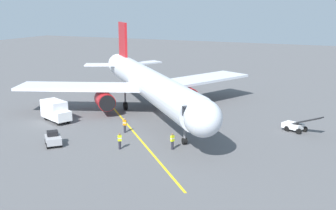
{
  "coord_description": "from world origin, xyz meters",
  "views": [
    {
      "loc": [
        -22.76,
        48.58,
        14.39
      ],
      "look_at": [
        -3.82,
        5.74,
        3.0
      ],
      "focal_mm": 44.49,
      "sensor_mm": 36.0,
      "label": 1
    }
  ],
  "objects_px": {
    "belt_loader_near_nose": "(295,125)",
    "tug_rear_apron": "(53,139)",
    "box_truck_starboard_side": "(56,111)",
    "airplane": "(148,84)",
    "ground_crew_loader": "(125,125)",
    "ground_crew_marshaller": "(172,141)",
    "ground_crew_wing_walker": "(120,141)"
  },
  "relations": [
    {
      "from": "belt_loader_near_nose",
      "to": "tug_rear_apron",
      "type": "bearing_deg",
      "value": 34.37
    },
    {
      "from": "airplane",
      "to": "ground_crew_loader",
      "type": "xyz_separation_m",
      "value": [
        -1.47,
        9.12,
        -3.12
      ]
    },
    {
      "from": "belt_loader_near_nose",
      "to": "box_truck_starboard_side",
      "type": "distance_m",
      "value": 29.16
    },
    {
      "from": "airplane",
      "to": "box_truck_starboard_side",
      "type": "bearing_deg",
      "value": 44.34
    },
    {
      "from": "ground_crew_marshaller",
      "to": "box_truck_starboard_side",
      "type": "bearing_deg",
      "value": -11.71
    },
    {
      "from": "airplane",
      "to": "ground_crew_marshaller",
      "type": "bearing_deg",
      "value": 125.69
    },
    {
      "from": "ground_crew_wing_walker",
      "to": "box_truck_starboard_side",
      "type": "relative_size",
      "value": 0.34
    },
    {
      "from": "airplane",
      "to": "ground_crew_wing_walker",
      "type": "relative_size",
      "value": 19.56
    },
    {
      "from": "airplane",
      "to": "box_truck_starboard_side",
      "type": "distance_m",
      "value": 12.5
    },
    {
      "from": "airplane",
      "to": "belt_loader_near_nose",
      "type": "xyz_separation_m",
      "value": [
        -19.33,
        0.7,
        -3.29
      ]
    },
    {
      "from": "belt_loader_near_nose",
      "to": "box_truck_starboard_side",
      "type": "bearing_deg",
      "value": 15.61
    },
    {
      "from": "box_truck_starboard_side",
      "to": "tug_rear_apron",
      "type": "xyz_separation_m",
      "value": [
        -5.61,
        7.52,
        -0.68
      ]
    },
    {
      "from": "tug_rear_apron",
      "to": "ground_crew_loader",
      "type": "bearing_deg",
      "value": -123.54
    },
    {
      "from": "ground_crew_marshaller",
      "to": "ground_crew_loader",
      "type": "distance_m",
      "value": 7.88
    },
    {
      "from": "tug_rear_apron",
      "to": "ground_crew_wing_walker",
      "type": "bearing_deg",
      "value": -165.32
    },
    {
      "from": "ground_crew_wing_walker",
      "to": "box_truck_starboard_side",
      "type": "distance_m",
      "value": 13.79
    },
    {
      "from": "ground_crew_loader",
      "to": "box_truck_starboard_side",
      "type": "relative_size",
      "value": 0.34
    },
    {
      "from": "box_truck_starboard_side",
      "to": "tug_rear_apron",
      "type": "distance_m",
      "value": 9.41
    },
    {
      "from": "airplane",
      "to": "tug_rear_apron",
      "type": "xyz_separation_m",
      "value": [
        3.13,
        16.06,
        -3.3
      ]
    },
    {
      "from": "ground_crew_loader",
      "to": "tug_rear_apron",
      "type": "distance_m",
      "value": 8.33
    },
    {
      "from": "ground_crew_marshaller",
      "to": "box_truck_starboard_side",
      "type": "relative_size",
      "value": 0.34
    },
    {
      "from": "ground_crew_loader",
      "to": "belt_loader_near_nose",
      "type": "relative_size",
      "value": 0.37
    },
    {
      "from": "ground_crew_marshaller",
      "to": "ground_crew_wing_walker",
      "type": "relative_size",
      "value": 1.0
    },
    {
      "from": "box_truck_starboard_side",
      "to": "airplane",
      "type": "bearing_deg",
      "value": -135.66
    },
    {
      "from": "ground_crew_marshaller",
      "to": "ground_crew_wing_walker",
      "type": "distance_m",
      "value": 5.36
    },
    {
      "from": "airplane",
      "to": "ground_crew_wing_walker",
      "type": "xyz_separation_m",
      "value": [
        -3.8,
        14.25,
        -3.12
      ]
    },
    {
      "from": "ground_crew_marshaller",
      "to": "ground_crew_wing_walker",
      "type": "height_order",
      "value": "same"
    },
    {
      "from": "ground_crew_marshaller",
      "to": "ground_crew_loader",
      "type": "relative_size",
      "value": 1.0
    },
    {
      "from": "ground_crew_marshaller",
      "to": "tug_rear_apron",
      "type": "distance_m",
      "value": 12.49
    },
    {
      "from": "ground_crew_wing_walker",
      "to": "ground_crew_marshaller",
      "type": "bearing_deg",
      "value": -157.14
    },
    {
      "from": "ground_crew_loader",
      "to": "belt_loader_near_nose",
      "type": "distance_m",
      "value": 19.75
    },
    {
      "from": "ground_crew_loader",
      "to": "ground_crew_wing_walker",
      "type": "bearing_deg",
      "value": 114.44
    }
  ]
}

